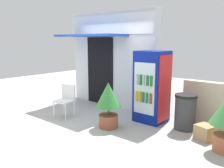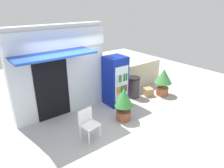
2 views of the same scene
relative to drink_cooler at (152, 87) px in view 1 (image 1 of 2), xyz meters
The scene contains 7 objects.
ground 2.01m from the drink_cooler, 146.79° to the right, with size 16.00×16.00×0.00m, color #B2B2AD.
storefront_building 1.99m from the drink_cooler, 162.29° to the left, with size 3.09×1.24×2.87m.
drink_cooler is the anchor object (origin of this frame).
plastic_chair 2.25m from the drink_cooler, 148.14° to the right, with size 0.51×0.47×0.85m.
potted_plant_near_shop 1.19m from the drink_cooler, 116.44° to the right, with size 0.58×0.58×1.06m.
trash_bin 1.00m from the drink_cooler, ahead, with size 0.49×0.49×0.81m.
cardboard_box 1.64m from the drink_cooler, 10.85° to the right, with size 0.34×0.33×0.30m, color tan.
Camera 1 is at (4.51, -4.06, 1.99)m, focal length 38.42 mm.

